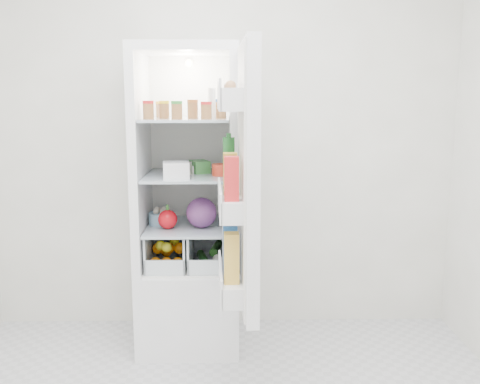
{
  "coord_description": "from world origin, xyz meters",
  "views": [
    {
      "loc": [
        0.06,
        -1.94,
        1.52
      ],
      "look_at": [
        0.11,
        0.95,
        0.99
      ],
      "focal_mm": 40.0,
      "sensor_mm": 36.0,
      "label": 1
    }
  ],
  "objects_px": {
    "red_cabbage": "(201,213)",
    "mushroom_bowl": "(162,218)",
    "fridge_door": "(243,184)",
    "refrigerator": "(190,236)"
  },
  "relations": [
    {
      "from": "red_cabbage",
      "to": "mushroom_bowl",
      "type": "height_order",
      "value": "red_cabbage"
    },
    {
      "from": "refrigerator",
      "to": "fridge_door",
      "type": "distance_m",
      "value": 0.83
    },
    {
      "from": "red_cabbage",
      "to": "fridge_door",
      "type": "bearing_deg",
      "value": -66.09
    },
    {
      "from": "mushroom_bowl",
      "to": "fridge_door",
      "type": "xyz_separation_m",
      "value": [
        0.48,
        -0.61,
        0.31
      ]
    },
    {
      "from": "refrigerator",
      "to": "red_cabbage",
      "type": "bearing_deg",
      "value": -54.93
    },
    {
      "from": "red_cabbage",
      "to": "fridge_door",
      "type": "height_order",
      "value": "fridge_door"
    },
    {
      "from": "mushroom_bowl",
      "to": "fridge_door",
      "type": "relative_size",
      "value": 0.12
    },
    {
      "from": "refrigerator",
      "to": "red_cabbage",
      "type": "distance_m",
      "value": 0.22
    },
    {
      "from": "refrigerator",
      "to": "fridge_door",
      "type": "bearing_deg",
      "value": -63.88
    },
    {
      "from": "fridge_door",
      "to": "refrigerator",
      "type": "bearing_deg",
      "value": 23.86
    }
  ]
}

